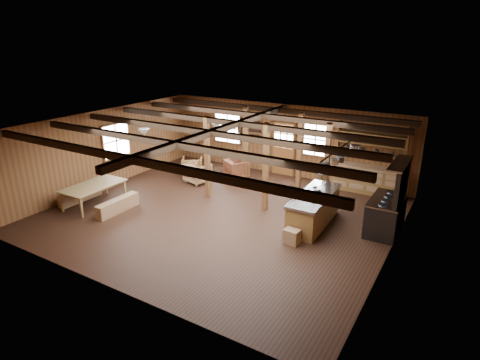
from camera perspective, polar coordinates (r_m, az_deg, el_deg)
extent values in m
cube|color=black|center=(12.57, -2.67, -4.88)|extent=(10.00, 9.00, 0.02)
cube|color=black|center=(11.68, -2.89, 7.80)|extent=(10.00, 9.00, 0.02)
cube|color=brown|center=(15.30, -18.66, 4.23)|extent=(0.02, 9.00, 2.80)
cube|color=brown|center=(10.32, 21.14, -3.40)|extent=(0.02, 9.00, 2.80)
cube|color=brown|center=(15.84, 6.32, 5.67)|extent=(10.00, 0.02, 2.80)
cube|color=brown|center=(8.94, -19.07, -6.75)|extent=(10.00, 0.02, 2.80)
cube|color=black|center=(9.10, -15.19, 2.82)|extent=(9.80, 0.12, 0.18)
cube|color=black|center=(10.15, -9.16, 4.99)|extent=(9.80, 0.12, 0.18)
cube|color=black|center=(11.30, -4.29, 6.69)|extent=(9.80, 0.12, 0.18)
cube|color=black|center=(12.53, -0.32, 8.04)|extent=(9.80, 0.12, 0.18)
cube|color=black|center=(13.81, 2.95, 9.12)|extent=(9.80, 0.12, 0.18)
cube|color=black|center=(14.95, 5.34, 9.88)|extent=(9.80, 0.12, 0.18)
cube|color=black|center=(11.70, -2.88, 7.18)|extent=(0.18, 8.82, 0.18)
cube|color=#4D2C16|center=(13.48, -4.68, 3.22)|extent=(0.15, 0.15, 2.80)
cube|color=#4D2C16|center=(15.16, 0.77, 5.15)|extent=(0.15, 0.15, 2.80)
cube|color=#4D2C16|center=(12.39, 3.66, 1.73)|extent=(0.15, 0.15, 2.80)
cube|color=#4D2C16|center=(14.22, 8.48, 3.94)|extent=(0.15, 0.15, 2.80)
cube|color=#4D2C16|center=(12.68, 12.19, 1.75)|extent=(0.15, 0.15, 2.80)
cube|color=brown|center=(16.02, 6.11, 2.68)|extent=(0.90, 0.06, 1.10)
cube|color=#4D2C16|center=(16.08, 4.63, 4.65)|extent=(0.06, 0.08, 2.10)
cube|color=#4D2C16|center=(15.69, 7.77, 4.15)|extent=(0.06, 0.08, 2.10)
cube|color=#4D2C16|center=(15.63, 6.32, 8.19)|extent=(1.02, 0.08, 0.06)
cube|color=white|center=(15.76, 6.25, 6.16)|extent=(0.84, 0.02, 0.90)
cube|color=white|center=(16.97, -1.77, 7.42)|extent=(1.20, 0.02, 1.20)
cube|color=#4D2C16|center=(16.97, -1.77, 7.42)|extent=(1.32, 0.06, 1.32)
cube|color=white|center=(15.27, 10.71, 5.69)|extent=(0.90, 0.02, 1.20)
cube|color=#4D2C16|center=(15.27, 10.71, 5.69)|extent=(1.02, 0.06, 1.32)
cube|color=white|center=(15.53, -17.24, 5.37)|extent=(0.02, 1.20, 1.20)
cube|color=#4D2C16|center=(15.53, -17.24, 5.37)|extent=(0.14, 1.24, 1.32)
cube|color=silver|center=(16.28, 2.11, 7.60)|extent=(0.50, 0.03, 0.40)
cube|color=black|center=(16.27, 2.09, 7.60)|extent=(0.55, 0.02, 0.45)
cube|color=silver|center=(16.59, 0.28, 7.50)|extent=(0.35, 0.03, 0.45)
cube|color=black|center=(16.58, 0.26, 7.49)|extent=(0.40, 0.02, 0.50)
cube|color=silver|center=(16.39, 2.09, 5.90)|extent=(0.40, 0.03, 0.30)
cube|color=black|center=(16.38, 2.07, 5.89)|extent=(0.45, 0.02, 0.35)
cube|color=brown|center=(14.80, 17.67, -0.03)|extent=(2.50, 0.55, 0.90)
cube|color=olive|center=(14.63, 17.85, 1.71)|extent=(2.55, 0.60, 0.06)
cube|color=brown|center=(14.57, 18.11, 3.54)|extent=(2.30, 0.35, 0.04)
cube|color=brown|center=(14.48, 18.25, 4.87)|extent=(2.30, 0.35, 0.04)
cube|color=brown|center=(14.40, 18.40, 6.22)|extent=(2.30, 0.35, 0.04)
cube|color=brown|center=(14.76, 13.91, 5.56)|extent=(0.04, 0.35, 1.40)
cube|color=brown|center=(14.29, 22.73, 4.13)|extent=(0.04, 0.35, 1.40)
cylinder|color=#2C2C2F|center=(13.59, -13.56, 7.97)|extent=(0.02, 0.02, 0.45)
cone|color=silver|center=(13.66, -13.45, 6.64)|extent=(0.36, 0.36, 0.22)
cylinder|color=#2C2C2F|center=(14.17, -3.45, 8.95)|extent=(0.02, 0.02, 0.45)
cone|color=silver|center=(14.24, -3.42, 7.67)|extent=(0.36, 0.36, 0.22)
cylinder|color=#2C2C2F|center=(10.55, 14.11, 4.47)|extent=(0.04, 3.00, 0.04)
cylinder|color=#2C2C2F|center=(9.34, 11.68, 1.80)|extent=(0.01, 0.01, 0.28)
cylinder|color=#B1B4B8|center=(9.41, 11.59, 0.57)|extent=(0.24, 0.24, 0.14)
cylinder|color=#2C2C2F|center=(9.76, 12.14, 2.89)|extent=(0.01, 0.01, 0.17)
cylinder|color=#2C2C2F|center=(9.80, 12.07, 2.03)|extent=(0.19, 0.19, 0.14)
cylinder|color=#2C2C2F|center=(10.15, 13.36, 3.45)|extent=(0.01, 0.01, 0.17)
cylinder|color=#B1B4B8|center=(10.19, 13.30, 2.62)|extent=(0.21, 0.21, 0.14)
cylinder|color=#2C2C2F|center=(10.57, 14.16, 3.83)|extent=(0.01, 0.01, 0.24)
cylinder|color=#2C2C2F|center=(10.62, 14.08, 2.86)|extent=(0.20, 0.20, 0.14)
cylinder|color=#2C2C2F|center=(10.99, 14.83, 4.44)|extent=(0.01, 0.01, 0.21)
cylinder|color=#B1B4B8|center=(11.03, 14.75, 3.55)|extent=(0.18, 0.18, 0.14)
cylinder|color=#2C2C2F|center=(11.42, 15.31, 4.86)|extent=(0.01, 0.01, 0.25)
cylinder|color=#2C2C2F|center=(11.47, 15.22, 3.90)|extent=(0.26, 0.26, 0.14)
cylinder|color=#2C2C2F|center=(11.83, 16.16, 5.32)|extent=(0.01, 0.01, 0.24)
cylinder|color=#B1B4B8|center=(11.88, 16.07, 4.45)|extent=(0.26, 0.26, 0.14)
cube|color=brown|center=(11.92, 10.42, -4.30)|extent=(0.87, 2.42, 0.86)
cube|color=#B1B4B8|center=(11.74, 10.56, -2.20)|extent=(0.95, 2.52, 0.08)
cylinder|color=#2C2C2F|center=(11.22, 9.47, -3.19)|extent=(0.44, 0.44, 0.06)
cylinder|color=#B1B4B8|center=(11.10, 10.47, -2.68)|extent=(0.03, 0.03, 0.30)
cube|color=olive|center=(10.86, 7.38, -7.98)|extent=(0.48, 0.36, 0.40)
cube|color=#2C2C2F|center=(12.02, 19.95, -4.80)|extent=(0.84, 1.58, 0.95)
cube|color=#B1B4B8|center=(11.83, 20.23, -2.62)|extent=(0.86, 1.60, 0.04)
cube|color=#2C2C2F|center=(11.60, 22.09, -0.36)|extent=(0.12, 1.58, 1.05)
cube|color=#B1B4B8|center=(11.46, 21.84, 2.21)|extent=(0.40, 1.68, 0.05)
imported|color=olive|center=(13.87, -19.90, -2.06)|extent=(1.13, 2.00, 0.70)
cube|color=olive|center=(14.48, -21.74, -1.96)|extent=(0.29, 1.55, 0.43)
cube|color=olive|center=(13.19, -17.00, -3.48)|extent=(0.29, 1.56, 0.43)
imported|color=brown|center=(16.00, -6.83, 1.92)|extent=(1.07, 1.08, 0.72)
imported|color=brown|center=(15.61, -0.50, 1.62)|extent=(1.07, 1.07, 0.73)
imported|color=olive|center=(15.17, -6.04, 1.03)|extent=(0.98, 1.00, 0.76)
cylinder|color=#B1B4B8|center=(12.43, 12.15, -0.45)|extent=(0.28, 0.28, 0.17)
imported|color=silver|center=(12.07, 10.95, -1.23)|extent=(0.36, 0.36, 0.07)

